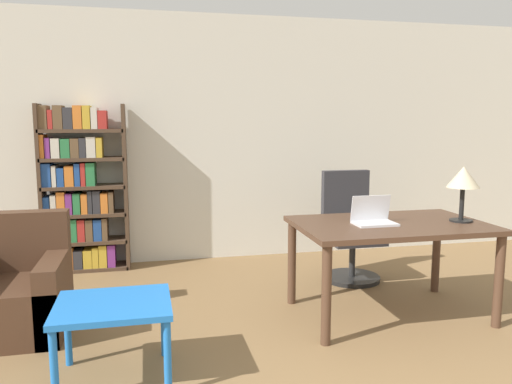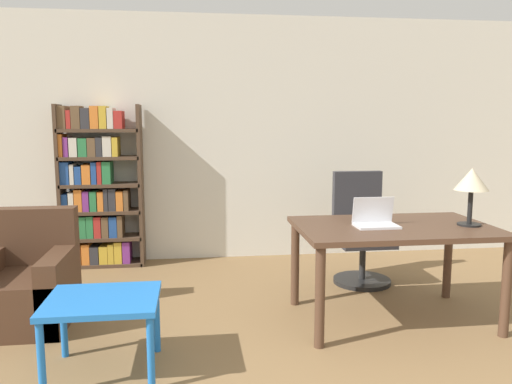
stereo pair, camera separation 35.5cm
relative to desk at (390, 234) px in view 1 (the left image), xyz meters
name	(u,v)px [view 1 (the left image)]	position (x,y,z in m)	size (l,w,h in m)	color
wall_back	(229,139)	(-0.95, 2.02, 0.69)	(8.00, 0.06, 2.70)	silver
desk	(390,234)	(0.00, 0.00, 0.00)	(1.49, 0.95, 0.76)	#4C3323
laptop	(373,218)	(-0.16, -0.01, 0.14)	(0.32, 0.21, 0.22)	silver
table_lamp	(463,179)	(0.57, -0.08, 0.43)	(0.25, 0.25, 0.44)	black
office_chair	(350,231)	(0.08, 0.97, -0.19)	(0.55, 0.55, 1.06)	black
side_table_blue	(113,313)	(-2.09, -0.58, -0.24)	(0.67, 0.57, 0.48)	blue
armchair	(17,294)	(-2.84, 0.31, -0.38)	(0.70, 0.77, 0.86)	#472D1E
bookshelf	(79,192)	(-2.55, 1.83, 0.17)	(0.86, 0.28, 1.72)	#4C3828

